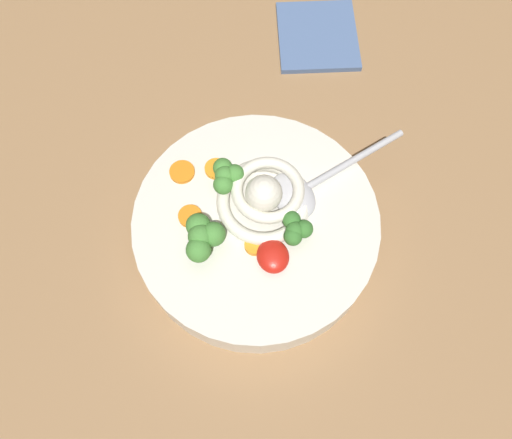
{
  "coord_description": "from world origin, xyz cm",
  "views": [
    {
      "loc": [
        -18.24,
        6.9,
        59.66
      ],
      "look_at": [
        2.97,
        1.86,
        8.3
      ],
      "focal_mm": 36.13,
      "sensor_mm": 36.0,
      "label": 1
    }
  ],
  "objects_px": {
    "soup_bowl": "(256,228)",
    "soup_spoon": "(303,189)",
    "noodle_pile": "(264,196)",
    "folded_napkin": "(317,36)"
  },
  "relations": [
    {
      "from": "soup_bowl",
      "to": "noodle_pile",
      "type": "height_order",
      "value": "noodle_pile"
    },
    {
      "from": "soup_bowl",
      "to": "folded_napkin",
      "type": "bearing_deg",
      "value": -29.47
    },
    {
      "from": "noodle_pile",
      "to": "folded_napkin",
      "type": "bearing_deg",
      "value": -28.92
    },
    {
      "from": "soup_bowl",
      "to": "noodle_pile",
      "type": "bearing_deg",
      "value": -36.4
    },
    {
      "from": "noodle_pile",
      "to": "soup_spoon",
      "type": "height_order",
      "value": "noodle_pile"
    },
    {
      "from": "soup_bowl",
      "to": "soup_spoon",
      "type": "distance_m",
      "value": 0.07
    },
    {
      "from": "soup_bowl",
      "to": "soup_spoon",
      "type": "relative_size",
      "value": 1.56
    },
    {
      "from": "soup_bowl",
      "to": "noodle_pile",
      "type": "distance_m",
      "value": 0.04
    },
    {
      "from": "noodle_pile",
      "to": "folded_napkin",
      "type": "distance_m",
      "value": 0.29
    },
    {
      "from": "noodle_pile",
      "to": "soup_spoon",
      "type": "relative_size",
      "value": 0.65
    }
  ]
}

